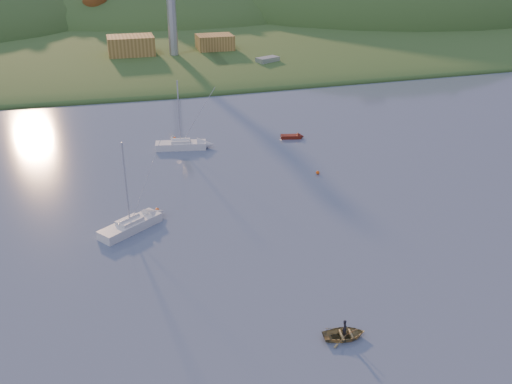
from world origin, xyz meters
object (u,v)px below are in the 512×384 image
object	(u,v)px
red_tender	(295,136)
canoe	(344,334)
sailboat_near	(130,225)
sailboat_far	(181,144)

from	to	relation	value
red_tender	canoe	bearing A→B (deg)	-93.02
canoe	sailboat_near	bearing A→B (deg)	39.40
sailboat_far	red_tender	xyz separation A→B (m)	(18.61, -0.07, -0.43)
sailboat_far	canoe	world-z (taller)	sailboat_far
sailboat_near	canoe	bearing A→B (deg)	-92.01
sailboat_near	red_tender	size ratio (longest dim) A/B	2.62
sailboat_far	canoe	distance (m)	48.53
canoe	red_tender	distance (m)	49.58
canoe	red_tender	size ratio (longest dim) A/B	0.90
canoe	red_tender	world-z (taller)	red_tender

